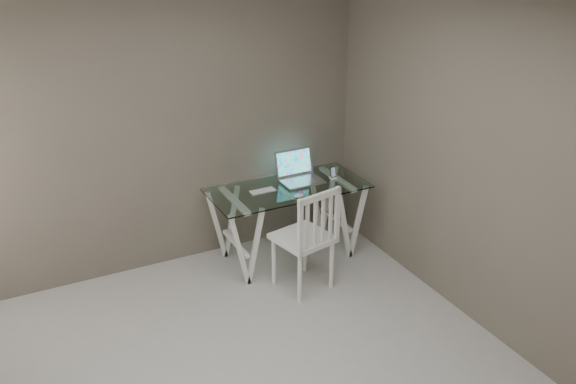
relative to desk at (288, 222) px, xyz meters
name	(u,v)px	position (x,y,z in m)	size (l,w,h in m)	color
room	(249,181)	(-1.16, -1.78, 1.33)	(4.50, 4.52, 2.71)	#AAA7A3
desk	(288,222)	(0.00, 0.00, 0.00)	(1.50, 0.70, 0.75)	silver
chair	(309,235)	(-0.11, -0.62, 0.17)	(0.54, 0.54, 1.00)	white
laptop	(298,173)	(0.18, 0.13, 0.43)	(0.40, 0.34, 0.28)	#BCBCC1
keyboard	(262,191)	(-0.25, 0.03, 0.37)	(0.26, 0.11, 0.01)	silver
mouse	(299,196)	(-0.01, -0.24, 0.38)	(0.10, 0.06, 0.03)	white
phone_dock	(333,175)	(0.50, -0.01, 0.40)	(0.06, 0.06, 0.12)	white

